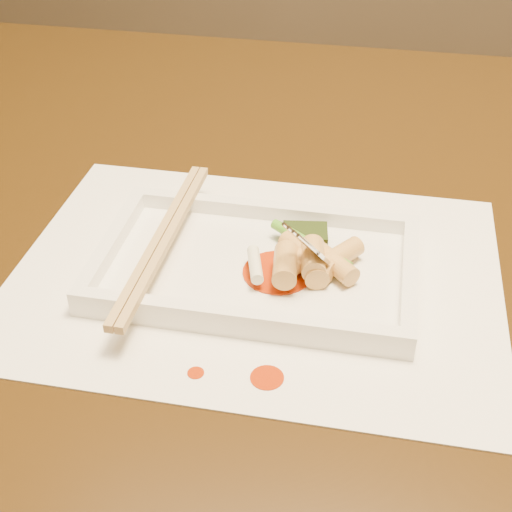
% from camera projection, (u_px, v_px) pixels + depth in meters
% --- Properties ---
extents(table, '(1.40, 0.90, 0.75)m').
position_uv_depth(table, '(343.00, 305.00, 0.72)').
color(table, black).
rests_on(table, ground).
extents(placemat, '(0.40, 0.30, 0.00)m').
position_uv_depth(placemat, '(256.00, 274.00, 0.59)').
color(placemat, white).
rests_on(placemat, table).
extents(sauce_splatter_a, '(0.02, 0.02, 0.00)m').
position_uv_depth(sauce_splatter_a, '(267.00, 378.00, 0.50)').
color(sauce_splatter_a, '#AC2A05').
rests_on(sauce_splatter_a, placemat).
extents(sauce_splatter_b, '(0.01, 0.01, 0.00)m').
position_uv_depth(sauce_splatter_b, '(196.00, 373.00, 0.50)').
color(sauce_splatter_b, '#AC2A05').
rests_on(sauce_splatter_b, placemat).
extents(plate_base, '(0.26, 0.16, 0.01)m').
position_uv_depth(plate_base, '(256.00, 270.00, 0.59)').
color(plate_base, white).
rests_on(plate_base, placemat).
extents(plate_rim_far, '(0.26, 0.01, 0.01)m').
position_uv_depth(plate_rim_far, '(272.00, 211.00, 0.64)').
color(plate_rim_far, white).
rests_on(plate_rim_far, plate_base).
extents(plate_rim_near, '(0.26, 0.01, 0.01)m').
position_uv_depth(plate_rim_near, '(237.00, 318.00, 0.52)').
color(plate_rim_near, white).
rests_on(plate_rim_near, plate_base).
extents(plate_rim_left, '(0.01, 0.14, 0.01)m').
position_uv_depth(plate_rim_left, '(112.00, 242.00, 0.60)').
color(plate_rim_left, white).
rests_on(plate_rim_left, plate_base).
extents(plate_rim_right, '(0.01, 0.14, 0.01)m').
position_uv_depth(plate_rim_right, '(410.00, 277.00, 0.56)').
color(plate_rim_right, white).
rests_on(plate_rim_right, plate_base).
extents(veg_piece, '(0.04, 0.03, 0.01)m').
position_uv_depth(veg_piece, '(305.00, 236.00, 0.61)').
color(veg_piece, black).
rests_on(veg_piece, plate_base).
extents(scallion_white, '(0.02, 0.04, 0.01)m').
position_uv_depth(scallion_white, '(255.00, 265.00, 0.57)').
color(scallion_white, '#EAEACC').
rests_on(scallion_white, plate_base).
extents(scallion_green, '(0.07, 0.06, 0.01)m').
position_uv_depth(scallion_green, '(310.00, 245.00, 0.59)').
color(scallion_green, '#3E9017').
rests_on(scallion_green, plate_base).
extents(chopstick_a, '(0.01, 0.23, 0.01)m').
position_uv_depth(chopstick_a, '(159.00, 238.00, 0.59)').
color(chopstick_a, tan).
rests_on(chopstick_a, plate_rim_near).
extents(chopstick_b, '(0.01, 0.23, 0.01)m').
position_uv_depth(chopstick_b, '(168.00, 239.00, 0.59)').
color(chopstick_b, tan).
rests_on(chopstick_b, plate_rim_near).
extents(fork, '(0.09, 0.10, 0.14)m').
position_uv_depth(fork, '(350.00, 186.00, 0.55)').
color(fork, silver).
rests_on(fork, plate_base).
extents(sauce_blob_0, '(0.06, 0.06, 0.00)m').
position_uv_depth(sauce_blob_0, '(278.00, 272.00, 0.58)').
color(sauce_blob_0, '#AC2A05').
rests_on(sauce_blob_0, plate_base).
extents(rice_cake_0, '(0.03, 0.05, 0.02)m').
position_uv_depth(rice_cake_0, '(314.00, 262.00, 0.57)').
color(rice_cake_0, tan).
rests_on(rice_cake_0, plate_base).
extents(rice_cake_1, '(0.04, 0.05, 0.02)m').
position_uv_depth(rice_cake_1, '(302.00, 259.00, 0.58)').
color(rice_cake_1, tan).
rests_on(rice_cake_1, plate_base).
extents(rice_cake_2, '(0.02, 0.04, 0.02)m').
position_uv_depth(rice_cake_2, '(285.00, 265.00, 0.56)').
color(rice_cake_2, tan).
rests_on(rice_cake_2, plate_base).
extents(rice_cake_3, '(0.04, 0.03, 0.02)m').
position_uv_depth(rice_cake_3, '(310.00, 266.00, 0.57)').
color(rice_cake_3, tan).
rests_on(rice_cake_3, plate_base).
extents(rice_cake_4, '(0.04, 0.05, 0.02)m').
position_uv_depth(rice_cake_4, '(336.00, 258.00, 0.58)').
color(rice_cake_4, tan).
rests_on(rice_cake_4, plate_base).
extents(rice_cake_5, '(0.03, 0.04, 0.02)m').
position_uv_depth(rice_cake_5, '(313.00, 258.00, 0.57)').
color(rice_cake_5, tan).
rests_on(rice_cake_5, plate_base).
extents(rice_cake_6, '(0.05, 0.04, 0.02)m').
position_uv_depth(rice_cake_6, '(305.00, 253.00, 0.58)').
color(rice_cake_6, tan).
rests_on(rice_cake_6, plate_base).
extents(rice_cake_7, '(0.05, 0.05, 0.02)m').
position_uv_depth(rice_cake_7, '(333.00, 262.00, 0.57)').
color(rice_cake_7, tan).
rests_on(rice_cake_7, plate_base).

